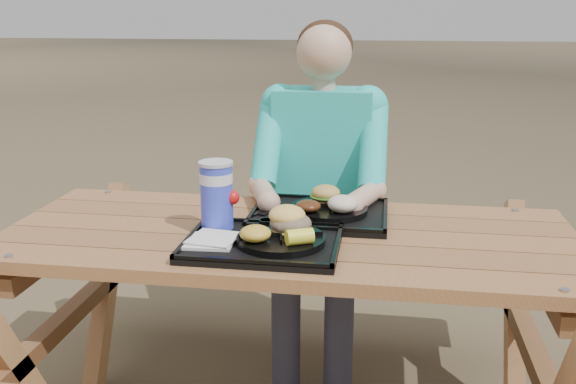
# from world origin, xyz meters

# --- Properties ---
(picnic_table) EXTENTS (1.80, 1.49, 0.75)m
(picnic_table) POSITION_xyz_m (0.00, 0.00, 0.38)
(picnic_table) COLOR #999999
(picnic_table) RESTS_ON ground
(tray_near) EXTENTS (0.45, 0.35, 0.02)m
(tray_near) POSITION_xyz_m (-0.05, -0.15, 0.76)
(tray_near) COLOR black
(tray_near) RESTS_ON picnic_table
(tray_far) EXTENTS (0.45, 0.35, 0.02)m
(tray_far) POSITION_xyz_m (0.08, 0.15, 0.76)
(tray_far) COLOR black
(tray_far) RESTS_ON picnic_table
(plate_near) EXTENTS (0.26, 0.26, 0.02)m
(plate_near) POSITION_xyz_m (0.00, -0.16, 0.78)
(plate_near) COLOR black
(plate_near) RESTS_ON tray_near
(plate_far) EXTENTS (0.26, 0.26, 0.02)m
(plate_far) POSITION_xyz_m (0.11, 0.16, 0.78)
(plate_far) COLOR black
(plate_far) RESTS_ON tray_far
(napkin_stack) EXTENTS (0.15, 0.15, 0.02)m
(napkin_stack) POSITION_xyz_m (-0.20, -0.19, 0.78)
(napkin_stack) COLOR silver
(napkin_stack) RESTS_ON tray_near
(soda_cup) EXTENTS (0.10, 0.10, 0.20)m
(soda_cup) POSITION_xyz_m (-0.21, -0.05, 0.87)
(soda_cup) COLOR #1D2CDA
(soda_cup) RESTS_ON tray_near
(condiment_bbq) EXTENTS (0.05, 0.05, 0.03)m
(condiment_bbq) POSITION_xyz_m (-0.06, -0.03, 0.78)
(condiment_bbq) COLOR #321005
(condiment_bbq) RESTS_ON tray_near
(condiment_mustard) EXTENTS (0.05, 0.05, 0.03)m
(condiment_mustard) POSITION_xyz_m (0.01, -0.02, 0.79)
(condiment_mustard) COLOR gold
(condiment_mustard) RESTS_ON tray_near
(sandwich) EXTENTS (0.12, 0.12, 0.12)m
(sandwich) POSITION_xyz_m (0.02, -0.11, 0.85)
(sandwich) COLOR #F7C357
(sandwich) RESTS_ON plate_near
(mac_cheese) EXTENTS (0.09, 0.09, 0.05)m
(mac_cheese) POSITION_xyz_m (-0.06, -0.21, 0.81)
(mac_cheese) COLOR gold
(mac_cheese) RESTS_ON plate_near
(corn_cob) EXTENTS (0.10, 0.10, 0.04)m
(corn_cob) POSITION_xyz_m (0.07, -0.21, 0.81)
(corn_cob) COLOR #FFF435
(corn_cob) RESTS_ON plate_near
(cutlery_far) EXTENTS (0.07, 0.14, 0.01)m
(cutlery_far) POSITION_xyz_m (-0.08, 0.15, 0.77)
(cutlery_far) COLOR black
(cutlery_far) RESTS_ON tray_far
(burger) EXTENTS (0.10, 0.10, 0.09)m
(burger) POSITION_xyz_m (0.10, 0.21, 0.83)
(burger) COLOR #C09543
(burger) RESTS_ON plate_far
(baked_beans) EXTENTS (0.08, 0.08, 0.04)m
(baked_beans) POSITION_xyz_m (0.05, 0.09, 0.81)
(baked_beans) COLOR #4F250F
(baked_beans) RESTS_ON plate_far
(potato_salad) EXTENTS (0.10, 0.10, 0.06)m
(potato_salad) POSITION_xyz_m (0.16, 0.11, 0.82)
(potato_salad) COLOR beige
(potato_salad) RESTS_ON plate_far
(diner) EXTENTS (0.48, 0.84, 1.28)m
(diner) POSITION_xyz_m (0.05, 0.58, 0.64)
(diner) COLOR #1CAEC5
(diner) RESTS_ON ground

